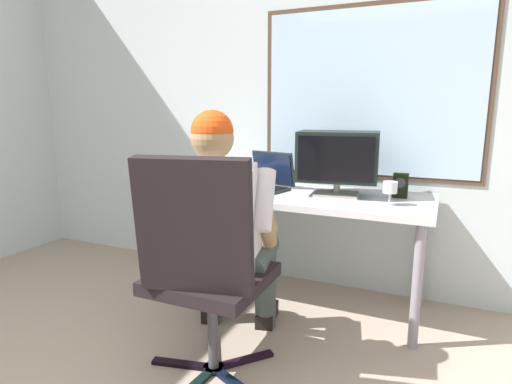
{
  "coord_description": "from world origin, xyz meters",
  "views": [
    {
      "loc": [
        0.81,
        -0.17,
        1.24
      ],
      "look_at": [
        -0.09,
        1.84,
        0.8
      ],
      "focal_mm": 29.7,
      "sensor_mm": 36.0,
      "label": 1
    }
  ],
  "objects_px": {
    "wine_glass": "(390,189)",
    "desk_speaker": "(400,185)",
    "cd_case": "(205,188)",
    "office_chair": "(203,260)",
    "desk": "(294,204)",
    "crt_monitor": "(338,157)",
    "person_seated": "(222,230)",
    "laptop": "(266,179)"
  },
  "relations": [
    {
      "from": "crt_monitor",
      "to": "wine_glass",
      "type": "height_order",
      "value": "crt_monitor"
    },
    {
      "from": "laptop",
      "to": "desk_speaker",
      "type": "distance_m",
      "value": 0.83
    },
    {
      "from": "office_chair",
      "to": "desk",
      "type": "bearing_deg",
      "value": 86.14
    },
    {
      "from": "desk",
      "to": "wine_glass",
      "type": "distance_m",
      "value": 0.62
    },
    {
      "from": "crt_monitor",
      "to": "desk_speaker",
      "type": "height_order",
      "value": "crt_monitor"
    },
    {
      "from": "cd_case",
      "to": "crt_monitor",
      "type": "bearing_deg",
      "value": 10.03
    },
    {
      "from": "person_seated",
      "to": "crt_monitor",
      "type": "distance_m",
      "value": 0.88
    },
    {
      "from": "desk",
      "to": "crt_monitor",
      "type": "height_order",
      "value": "crt_monitor"
    },
    {
      "from": "laptop",
      "to": "desk_speaker",
      "type": "relative_size",
      "value": 2.64
    },
    {
      "from": "wine_glass",
      "to": "desk_speaker",
      "type": "distance_m",
      "value": 0.24
    },
    {
      "from": "laptop",
      "to": "wine_glass",
      "type": "xyz_separation_m",
      "value": [
        0.79,
        -0.16,
        0.03
      ]
    },
    {
      "from": "office_chair",
      "to": "desk_speaker",
      "type": "relative_size",
      "value": 7.39
    },
    {
      "from": "laptop",
      "to": "cd_case",
      "type": "distance_m",
      "value": 0.4
    },
    {
      "from": "office_chair",
      "to": "person_seated",
      "type": "height_order",
      "value": "person_seated"
    },
    {
      "from": "wine_glass",
      "to": "desk_speaker",
      "type": "bearing_deg",
      "value": 82.54
    },
    {
      "from": "desk",
      "to": "laptop",
      "type": "relative_size",
      "value": 4.39
    },
    {
      "from": "office_chair",
      "to": "cd_case",
      "type": "xyz_separation_m",
      "value": [
        -0.5,
        0.85,
        0.12
      ]
    },
    {
      "from": "office_chair",
      "to": "person_seated",
      "type": "bearing_deg",
      "value": 101.29
    },
    {
      "from": "person_seated",
      "to": "desk_speaker",
      "type": "height_order",
      "value": "person_seated"
    },
    {
      "from": "laptop",
      "to": "cd_case",
      "type": "relative_size",
      "value": 2.26
    },
    {
      "from": "desk_speaker",
      "to": "cd_case",
      "type": "distance_m",
      "value": 1.21
    },
    {
      "from": "person_seated",
      "to": "desk_speaker",
      "type": "relative_size",
      "value": 8.61
    },
    {
      "from": "crt_monitor",
      "to": "cd_case",
      "type": "distance_m",
      "value": 0.87
    },
    {
      "from": "cd_case",
      "to": "wine_glass",
      "type": "bearing_deg",
      "value": 0.34
    },
    {
      "from": "laptop",
      "to": "cd_case",
      "type": "bearing_deg",
      "value": -154.74
    },
    {
      "from": "office_chair",
      "to": "person_seated",
      "type": "relative_size",
      "value": 0.86
    },
    {
      "from": "wine_glass",
      "to": "cd_case",
      "type": "bearing_deg",
      "value": -179.66
    },
    {
      "from": "office_chair",
      "to": "cd_case",
      "type": "bearing_deg",
      "value": 120.53
    },
    {
      "from": "laptop",
      "to": "wine_glass",
      "type": "distance_m",
      "value": 0.81
    },
    {
      "from": "crt_monitor",
      "to": "cd_case",
      "type": "xyz_separation_m",
      "value": [
        -0.83,
        -0.15,
        -0.23
      ]
    },
    {
      "from": "crt_monitor",
      "to": "laptop",
      "type": "height_order",
      "value": "crt_monitor"
    },
    {
      "from": "office_chair",
      "to": "laptop",
      "type": "relative_size",
      "value": 2.8
    },
    {
      "from": "desk_speaker",
      "to": "cd_case",
      "type": "height_order",
      "value": "desk_speaker"
    },
    {
      "from": "desk_speaker",
      "to": "wine_glass",
      "type": "bearing_deg",
      "value": -97.46
    },
    {
      "from": "desk",
      "to": "laptop",
      "type": "bearing_deg",
      "value": 166.81
    },
    {
      "from": "office_chair",
      "to": "person_seated",
      "type": "distance_m",
      "value": 0.28
    },
    {
      "from": "desk",
      "to": "crt_monitor",
      "type": "xyz_separation_m",
      "value": [
        0.26,
        0.02,
        0.3
      ]
    },
    {
      "from": "desk",
      "to": "crt_monitor",
      "type": "relative_size",
      "value": 3.34
    },
    {
      "from": "desk",
      "to": "wine_glass",
      "type": "height_order",
      "value": "wine_glass"
    },
    {
      "from": "person_seated",
      "to": "cd_case",
      "type": "distance_m",
      "value": 0.74
    },
    {
      "from": "office_chair",
      "to": "crt_monitor",
      "type": "xyz_separation_m",
      "value": [
        0.33,
        1.0,
        0.35
      ]
    },
    {
      "from": "person_seated",
      "to": "wine_glass",
      "type": "height_order",
      "value": "person_seated"
    }
  ]
}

